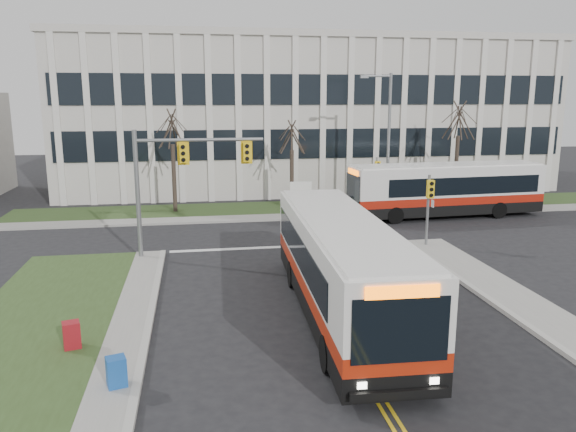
{
  "coord_description": "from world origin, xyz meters",
  "views": [
    {
      "loc": [
        -4.51,
        -19.79,
        7.73
      ],
      "look_at": [
        -0.18,
        6.59,
        2.0
      ],
      "focal_mm": 35.0,
      "sensor_mm": 36.0,
      "label": 1
    }
  ],
  "objects_px": {
    "bus_main": "(341,269)",
    "newspaper_box_red": "(72,337)",
    "newspaper_box_blue": "(117,374)",
    "streetlight": "(386,135)",
    "bus_cross": "(445,191)",
    "directory_sign": "(301,194)"
  },
  "relations": [
    {
      "from": "bus_main",
      "to": "newspaper_box_red",
      "type": "xyz_separation_m",
      "value": [
        -8.9,
        -1.5,
        -1.25
      ]
    },
    {
      "from": "directory_sign",
      "to": "bus_cross",
      "type": "bearing_deg",
      "value": -21.45
    },
    {
      "from": "directory_sign",
      "to": "bus_main",
      "type": "distance_m",
      "value": 18.94
    },
    {
      "from": "bus_main",
      "to": "directory_sign",
      "type": "bearing_deg",
      "value": 85.66
    },
    {
      "from": "bus_main",
      "to": "newspaper_box_blue",
      "type": "xyz_separation_m",
      "value": [
        -7.22,
        -4.18,
        -1.25
      ]
    },
    {
      "from": "newspaper_box_red",
      "to": "directory_sign",
      "type": "bearing_deg",
      "value": 45.42
    },
    {
      "from": "newspaper_box_blue",
      "to": "streetlight",
      "type": "bearing_deg",
      "value": 39.21
    },
    {
      "from": "bus_main",
      "to": "bus_cross",
      "type": "height_order",
      "value": "bus_main"
    },
    {
      "from": "bus_cross",
      "to": "newspaper_box_blue",
      "type": "distance_m",
      "value": 26.71
    },
    {
      "from": "streetlight",
      "to": "bus_main",
      "type": "bearing_deg",
      "value": -113.47
    },
    {
      "from": "streetlight",
      "to": "newspaper_box_blue",
      "type": "relative_size",
      "value": 9.68
    },
    {
      "from": "bus_main",
      "to": "newspaper_box_blue",
      "type": "bearing_deg",
      "value": -147.96
    },
    {
      "from": "directory_sign",
      "to": "newspaper_box_blue",
      "type": "bearing_deg",
      "value": -112.01
    },
    {
      "from": "streetlight",
      "to": "newspaper_box_blue",
      "type": "bearing_deg",
      "value": -124.35
    },
    {
      "from": "bus_main",
      "to": "newspaper_box_blue",
      "type": "distance_m",
      "value": 8.44
    },
    {
      "from": "bus_main",
      "to": "newspaper_box_red",
      "type": "distance_m",
      "value": 9.11
    },
    {
      "from": "streetlight",
      "to": "bus_cross",
      "type": "xyz_separation_m",
      "value": [
        3.38,
        -2.2,
        -3.51
      ]
    },
    {
      "from": "streetlight",
      "to": "directory_sign",
      "type": "bearing_deg",
      "value": 166.77
    },
    {
      "from": "streetlight",
      "to": "newspaper_box_blue",
      "type": "height_order",
      "value": "streetlight"
    },
    {
      "from": "bus_main",
      "to": "bus_cross",
      "type": "xyz_separation_m",
      "value": [
        10.98,
        15.32,
        -0.04
      ]
    },
    {
      "from": "bus_main",
      "to": "newspaper_box_red",
      "type": "height_order",
      "value": "bus_main"
    },
    {
      "from": "directory_sign",
      "to": "newspaper_box_red",
      "type": "bearing_deg",
      "value": -118.38
    }
  ]
}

